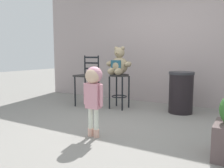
# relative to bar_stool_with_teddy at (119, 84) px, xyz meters

# --- Properties ---
(ground_plane) EXTENTS (24.00, 24.00, 0.00)m
(ground_plane) POSITION_rel_bar_stool_with_teddy_xyz_m (0.65, -1.13, -0.51)
(ground_plane) COLOR gray
(building_wall) EXTENTS (6.62, 0.30, 3.24)m
(building_wall) POSITION_rel_bar_stool_with_teddy_xyz_m (0.65, 1.07, 1.12)
(building_wall) COLOR #A59595
(building_wall) RESTS_ON ground_plane
(bar_stool_with_teddy) EXTENTS (0.39, 0.39, 0.70)m
(bar_stool_with_teddy) POSITION_rel_bar_stool_with_teddy_xyz_m (0.00, 0.00, 0.00)
(bar_stool_with_teddy) COLOR #292827
(bar_stool_with_teddy) RESTS_ON ground_plane
(teddy_bear) EXTENTS (0.54, 0.49, 0.56)m
(teddy_bear) POSITION_rel_bar_stool_with_teddy_xyz_m (0.00, -0.03, 0.40)
(teddy_bear) COLOR tan
(teddy_bear) RESTS_ON bar_stool_with_teddy
(child_walking) EXTENTS (0.30, 0.24, 0.94)m
(child_walking) POSITION_rel_bar_stool_with_teddy_xyz_m (0.51, -1.66, 0.18)
(child_walking) COLOR #DEAB98
(child_walking) RESTS_ON ground_plane
(trash_bin) EXTENTS (0.47, 0.47, 0.78)m
(trash_bin) POSITION_rel_bar_stool_with_teddy_xyz_m (1.19, 0.25, -0.11)
(trash_bin) COLOR black
(trash_bin) RESTS_ON ground_plane
(bar_chair_empty) EXTENTS (0.43, 0.43, 1.08)m
(bar_chair_empty) POSITION_rel_bar_stool_with_teddy_xyz_m (-0.72, -0.10, 0.11)
(bar_chair_empty) COLOR #292827
(bar_chair_empty) RESTS_ON ground_plane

